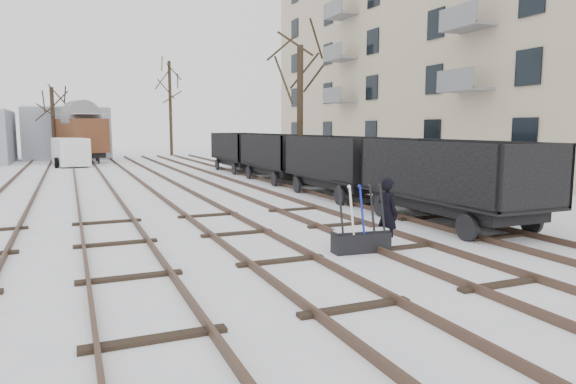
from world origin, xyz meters
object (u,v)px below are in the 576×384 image
at_px(freight_wagon_a, 450,193).
at_px(panel_van, 70,152).
at_px(ground_frame, 361,240).
at_px(worker, 387,213).
at_px(box_van_wagon, 82,135).

distance_m(freight_wagon_a, panel_van, 29.85).
distance_m(ground_frame, worker, 0.92).
distance_m(worker, freight_wagon_a, 3.70).
bearing_deg(box_van_wagon, panel_van, -123.65).
distance_m(box_van_wagon, panel_van, 3.83).
height_order(worker, freight_wagon_a, freight_wagon_a).
bearing_deg(box_van_wagon, freight_wagon_a, -94.04).
bearing_deg(worker, panel_van, 3.88).
height_order(worker, box_van_wagon, box_van_wagon).
distance_m(worker, box_van_wagon, 33.95).
xyz_separation_m(ground_frame, box_van_wagon, (-4.95, 33.54, 1.91)).
relative_size(freight_wagon_a, panel_van, 1.23).
bearing_deg(freight_wagon_a, worker, -152.33).
height_order(ground_frame, freight_wagon_a, freight_wagon_a).
bearing_deg(panel_van, box_van_wagon, 67.66).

